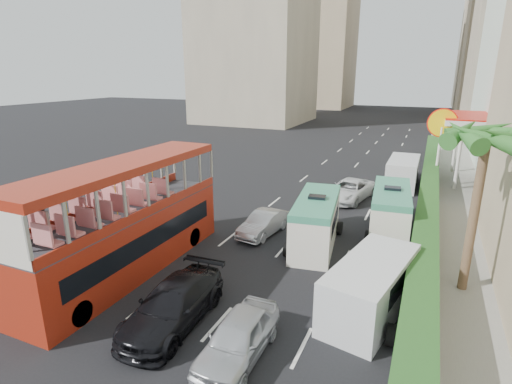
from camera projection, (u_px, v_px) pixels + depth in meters
The scene contains 17 objects.
ground_plane at pixel (250, 299), 16.04m from camera, with size 200.00×200.00×0.00m, color black.
double_decker_bus at pixel (127, 219), 17.61m from camera, with size 2.50×11.00×5.06m, color maroon.
car_silver_lane_a at pixel (263, 234), 22.42m from camera, with size 1.35×3.87×1.27m, color silver.
car_silver_lane_b at pixel (239, 356), 12.82m from camera, with size 1.64×4.07×1.39m, color silver.
car_black at pixel (174, 323), 14.51m from camera, with size 2.09×5.13×1.49m, color black.
van_asset at pixel (348, 200), 28.47m from camera, with size 2.34×5.07×1.41m, color silver.
minibus_near at pixel (316, 222), 20.69m from camera, with size 1.93×5.78×2.56m, color silver.
minibus_far at pixel (390, 212), 22.21m from camera, with size 1.93×5.78×2.56m, color silver.
panel_van_near at pixel (371, 287), 14.87m from camera, with size 2.09×5.23×2.09m, color silver.
panel_van_far at pixel (403, 172), 31.66m from camera, with size 2.17×5.43×2.17m, color silver.
sidewalk at pixel (465, 176), 34.47m from camera, with size 6.00×120.00×0.18m, color #99968C.
kerb_wall at pixel (427, 202), 25.73m from camera, with size 0.30×44.00×1.00m, color silver.
hedge at pixel (429, 190), 25.49m from camera, with size 1.10×44.00×0.70m, color #2D6626.
palm_tree at pixel (474, 215), 15.57m from camera, with size 0.36×0.36×6.40m, color brown.
shell_station at pixel (485, 151), 31.56m from camera, with size 6.50×8.00×5.50m, color silver.
tower_far_b at pixel (496, 22), 94.87m from camera, with size 14.00×14.00×40.00m, color #B5A78E.
tower_left_b at pixel (321, 10), 96.73m from camera, with size 16.00×16.00×46.00m, color tan.
Camera 1 is at (5.88, -12.83, 8.76)m, focal length 28.00 mm.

